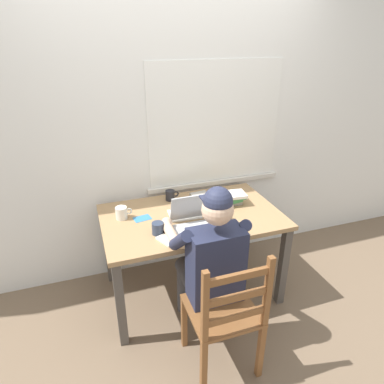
% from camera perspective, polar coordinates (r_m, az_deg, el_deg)
% --- Properties ---
extents(ground_plane, '(8.00, 8.00, 0.00)m').
position_cam_1_polar(ground_plane, '(3.06, -0.07, -16.01)').
color(ground_plane, brown).
extents(back_wall, '(6.00, 0.08, 2.60)m').
position_cam_1_polar(back_wall, '(2.88, -3.19, 10.63)').
color(back_wall, silver).
rests_on(back_wall, ground).
extents(desk, '(1.37, 0.83, 0.74)m').
position_cam_1_polar(desk, '(2.68, -0.08, -5.57)').
color(desk, '#9E7A51').
rests_on(desk, ground).
extents(seated_person, '(0.50, 0.60, 1.23)m').
position_cam_1_polar(seated_person, '(2.27, 2.94, -11.08)').
color(seated_person, '#232842').
rests_on(seated_person, ground).
extents(wooden_chair, '(0.42, 0.42, 0.93)m').
position_cam_1_polar(wooden_chair, '(2.22, 5.63, -19.78)').
color(wooden_chair, brown).
rests_on(wooden_chair, ground).
extents(laptop, '(0.33, 0.30, 0.23)m').
position_cam_1_polar(laptop, '(2.46, 0.74, -4.81)').
color(laptop, '#ADAFB2').
rests_on(laptop, desk).
extents(computer_mouse, '(0.06, 0.10, 0.03)m').
position_cam_1_polar(computer_mouse, '(2.48, 6.35, -5.56)').
color(computer_mouse, '#ADAFB2').
rests_on(computer_mouse, desk).
extents(coffee_mug_white, '(0.13, 0.09, 0.09)m').
position_cam_1_polar(coffee_mug_white, '(2.62, -11.71, -3.44)').
color(coffee_mug_white, silver).
rests_on(coffee_mug_white, desk).
extents(coffee_mug_dark, '(0.12, 0.08, 0.09)m').
position_cam_1_polar(coffee_mug_dark, '(2.39, -5.69, -6.06)').
color(coffee_mug_dark, '#2D384C').
rests_on(coffee_mug_dark, desk).
extents(coffee_mug_spare, '(0.11, 0.08, 0.09)m').
position_cam_1_polar(coffee_mug_spare, '(2.86, -3.64, -0.54)').
color(coffee_mug_spare, black).
rests_on(coffee_mug_spare, desk).
extents(book_stack_main, '(0.21, 0.17, 0.10)m').
position_cam_1_polar(book_stack_main, '(2.80, 6.78, -1.03)').
color(book_stack_main, gray).
rests_on(book_stack_main, desk).
extents(book_stack_side, '(0.19, 0.15, 0.05)m').
position_cam_1_polar(book_stack_side, '(2.85, 1.50, -0.93)').
color(book_stack_side, gold).
rests_on(book_stack_side, desk).
extents(paper_pile_near_laptop, '(0.25, 0.21, 0.01)m').
position_cam_1_polar(paper_pile_near_laptop, '(2.64, -1.27, -3.73)').
color(paper_pile_near_laptop, white).
rests_on(paper_pile_near_laptop, desk).
extents(paper_pile_back_corner, '(0.26, 0.22, 0.02)m').
position_cam_1_polar(paper_pile_back_corner, '(2.36, -2.96, -7.41)').
color(paper_pile_back_corner, silver).
rests_on(paper_pile_back_corner, desk).
extents(landscape_photo_print, '(0.14, 0.11, 0.00)m').
position_cam_1_polar(landscape_photo_print, '(2.62, -8.35, -4.40)').
color(landscape_photo_print, teal).
rests_on(landscape_photo_print, desk).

